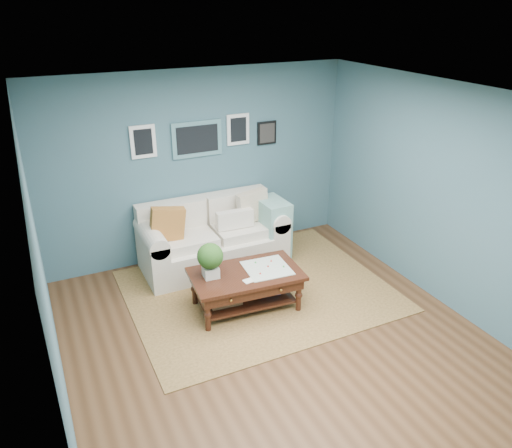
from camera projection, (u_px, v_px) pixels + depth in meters
room_shell at (280, 232)px, 5.08m from camera, size 5.00×5.02×2.70m
area_rug at (258, 290)px, 6.59m from camera, size 3.30×2.64×0.01m
loveseat at (218, 236)px, 7.11m from camera, size 2.06×0.94×1.06m
coffee_table at (240, 279)px, 6.06m from camera, size 1.39×0.88×0.93m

